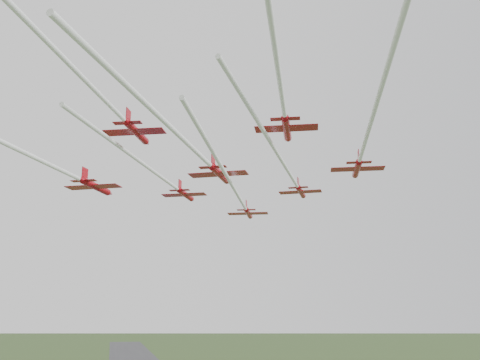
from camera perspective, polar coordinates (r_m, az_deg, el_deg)
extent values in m
cylinder|color=#A50812|center=(114.01, 0.89, -3.56)|extent=(3.80, 8.03, 1.06)
cone|color=#A50812|center=(118.85, 1.14, -3.99)|extent=(1.59, 1.99, 1.06)
cone|color=#A50812|center=(109.46, 0.63, -3.11)|extent=(1.30, 1.41, 0.96)
ellipsoid|color=black|center=(115.96, 0.99, -3.54)|extent=(0.69, 1.00, 0.31)
cube|color=#A50812|center=(113.21, 0.85, -3.60)|extent=(8.80, 5.25, 0.10)
cube|color=#A50812|center=(110.35, 0.68, -3.20)|extent=(4.01, 2.40, 0.08)
cube|color=#A50812|center=(110.74, 0.69, -2.68)|extent=(0.68, 1.66, 1.92)
cylinder|color=white|center=(80.93, -1.65, 0.83)|extent=(20.44, 54.61, 0.58)
cylinder|color=#A50812|center=(102.72, -5.84, -1.55)|extent=(4.29, 7.79, 1.05)
cone|color=#A50812|center=(107.29, -5.08, -2.11)|extent=(1.66, 1.99, 1.05)
cone|color=#A50812|center=(98.43, -6.62, -0.97)|extent=(1.34, 1.43, 0.95)
ellipsoid|color=black|center=(104.57, -5.53, -1.57)|extent=(0.74, 0.99, 0.30)
cube|color=#A50812|center=(101.96, -5.97, -1.59)|extent=(8.64, 5.71, 0.10)
cube|color=#A50812|center=(99.27, -6.46, -1.09)|extent=(3.93, 2.61, 0.08)
cube|color=#A50812|center=(99.68, -6.41, -0.53)|extent=(0.79, 1.60, 1.90)
cylinder|color=white|center=(79.29, -11.25, 2.41)|extent=(17.53, 37.67, 0.57)
cylinder|color=#A50812|center=(99.64, 6.50, -1.25)|extent=(4.27, 7.11, 0.97)
cone|color=#A50812|center=(104.04, 6.82, -1.79)|extent=(1.58, 1.85, 0.97)
cone|color=#A50812|center=(95.51, 6.16, -0.69)|extent=(1.27, 1.34, 0.88)
ellipsoid|color=black|center=(101.43, 6.62, -1.27)|extent=(0.71, 0.91, 0.28)
cube|color=#A50812|center=(98.91, 6.45, -1.28)|extent=(7.95, 5.56, 0.09)
cube|color=#A50812|center=(96.32, 6.23, -0.80)|extent=(3.62, 2.54, 0.07)
cube|color=#A50812|center=(96.72, 6.23, -0.27)|extent=(0.80, 1.45, 1.76)
cylinder|color=white|center=(71.00, 3.31, 3.97)|extent=(23.43, 45.23, 0.53)
cylinder|color=#A50812|center=(92.71, -15.14, -0.68)|extent=(4.90, 8.51, 1.15)
cone|color=#A50812|center=(97.38, -13.69, -1.40)|extent=(1.85, 2.20, 1.15)
cone|color=#A50812|center=(88.38, -16.64, 0.08)|extent=(1.49, 1.59, 1.05)
ellipsoid|color=black|center=(94.61, -14.54, -0.72)|extent=(0.83, 1.09, 0.33)
cube|color=#A50812|center=(91.93, -15.39, -0.72)|extent=(9.48, 6.45, 0.10)
cube|color=#A50812|center=(89.23, -16.33, -0.08)|extent=(4.32, 2.95, 0.08)
cube|color=#A50812|center=(89.68, -16.22, 0.60)|extent=(0.91, 1.74, 2.09)
cylinder|color=#A50812|center=(88.07, -2.17, 0.65)|extent=(5.19, 8.88, 1.20)
cone|color=#A50812|center=(93.35, -1.27, -0.21)|extent=(1.95, 2.30, 1.20)
cone|color=#A50812|center=(83.14, -3.12, 1.57)|extent=(1.56, 1.66, 1.09)
ellipsoid|color=black|center=(90.22, -1.80, 0.58)|extent=(0.87, 1.14, 0.35)
cube|color=#A50812|center=(87.18, -2.32, 0.62)|extent=(9.90, 6.81, 0.11)
cube|color=#A50812|center=(84.10, -2.92, 1.38)|extent=(4.51, 3.11, 0.09)
cube|color=#A50812|center=(84.63, -2.87, 2.13)|extent=(0.97, 1.82, 2.19)
cylinder|color=white|center=(62.82, -8.86, 6.95)|extent=(20.01, 39.78, 0.66)
cylinder|color=#A50812|center=(86.58, 12.37, 1.17)|extent=(3.81, 7.84, 1.04)
cone|color=#A50812|center=(91.25, 12.14, 0.37)|extent=(1.57, 1.95, 1.04)
cone|color=#A50812|center=(82.19, 12.62, 2.01)|extent=(1.28, 1.39, 0.94)
ellipsoid|color=black|center=(88.48, 12.27, 1.09)|extent=(0.69, 0.98, 0.30)
cube|color=#A50812|center=(85.79, 12.42, 1.15)|extent=(8.61, 5.23, 0.09)
cube|color=#A50812|center=(83.05, 12.57, 1.84)|extent=(3.92, 2.39, 0.08)
cube|color=#A50812|center=(83.52, 12.52, 2.48)|extent=(0.69, 1.62, 1.88)
cylinder|color=white|center=(55.62, 15.01, 10.05)|extent=(20.30, 52.25, 0.56)
cylinder|color=#A50812|center=(74.98, -10.98, 5.04)|extent=(3.84, 7.84, 1.04)
cone|color=#A50812|center=(79.34, -9.87, 3.91)|extent=(1.57, 1.95, 1.04)
cone|color=#A50812|center=(70.94, -12.16, 6.23)|extent=(1.28, 1.39, 0.94)
ellipsoid|color=black|center=(76.79, -10.52, 4.85)|extent=(0.69, 0.98, 0.30)
cube|color=#A50812|center=(74.23, -11.17, 5.05)|extent=(8.61, 5.26, 0.09)
cube|color=#A50812|center=(71.73, -11.91, 5.98)|extent=(3.92, 2.41, 0.08)
cube|color=#A50812|center=(72.25, -11.82, 6.70)|extent=(0.70, 1.62, 1.88)
cylinder|color=white|center=(49.64, -22.71, 16.32)|extent=(18.81, 47.79, 0.56)
cylinder|color=#A50812|center=(70.77, 4.99, 5.48)|extent=(3.76, 7.75, 1.02)
cone|color=#A50812|center=(75.30, 5.17, 4.26)|extent=(1.55, 1.93, 1.02)
cone|color=#A50812|center=(66.55, 4.80, 6.78)|extent=(1.26, 1.37, 0.93)
ellipsoid|color=black|center=(72.65, 5.05, 5.27)|extent=(0.68, 0.96, 0.30)
cube|color=#A50812|center=(70.00, 4.97, 5.50)|extent=(8.51, 5.16, 0.09)
cube|color=#A50812|center=(67.37, 4.84, 6.51)|extent=(3.87, 2.36, 0.07)
cube|color=#A50812|center=(67.91, 4.83, 7.26)|extent=(0.68, 1.60, 1.86)
cylinder|color=white|center=(48.93, 3.61, 14.81)|extent=(13.91, 35.49, 0.56)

